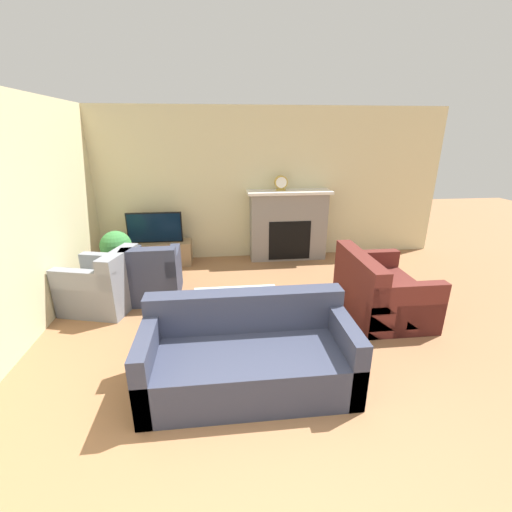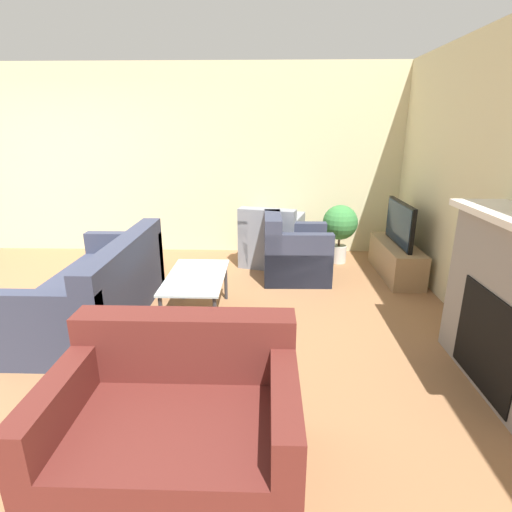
% 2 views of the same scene
% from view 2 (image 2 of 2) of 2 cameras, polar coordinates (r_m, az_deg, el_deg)
% --- Properties ---
extents(wall_back, '(7.83, 0.06, 2.70)m').
position_cam_2_polar(wall_back, '(4.07, 30.92, 8.59)').
color(wall_back, beige).
rests_on(wall_back, ground_plane).
extents(wall_left, '(0.06, 7.79, 2.70)m').
position_cam_2_polar(wall_left, '(6.02, -2.77, 13.32)').
color(wall_left, beige).
rests_on(wall_left, ground_plane).
extents(tv_stand, '(1.21, 0.39, 0.42)m').
position_cam_2_polar(tv_stand, '(5.44, 19.35, -0.46)').
color(tv_stand, '#997A56').
rests_on(tv_stand, ground_plane).
extents(tv, '(0.95, 0.06, 0.54)m').
position_cam_2_polar(tv, '(5.32, 19.85, 4.43)').
color(tv, black).
rests_on(tv, tv_stand).
extents(couch_sectional, '(1.91, 0.88, 0.82)m').
position_cam_2_polar(couch_sectional, '(4.23, -21.37, -4.76)').
color(couch_sectional, '#33384C').
rests_on(couch_sectional, ground_plane).
extents(couch_loveseat, '(0.91, 1.27, 0.82)m').
position_cam_2_polar(couch_loveseat, '(2.38, -11.05, -22.93)').
color(couch_loveseat, '#5B231E').
rests_on(couch_loveseat, ground_plane).
extents(armchair_by_window, '(1.01, 0.95, 0.82)m').
position_cam_2_polar(armchair_by_window, '(5.60, 2.30, 2.04)').
color(armchair_by_window, gray).
rests_on(armchair_by_window, ground_plane).
extents(armchair_accent, '(0.73, 0.82, 0.82)m').
position_cam_2_polar(armchair_accent, '(5.01, 5.36, 0.05)').
color(armchair_accent, '#33384C').
rests_on(armchair_accent, ground_plane).
extents(coffee_table, '(1.00, 0.56, 0.45)m').
position_cam_2_polar(coffee_table, '(3.97, -8.53, -3.42)').
color(coffee_table, '#333338').
rests_on(coffee_table, ground_plane).
extents(potted_plant, '(0.48, 0.48, 0.82)m').
position_cam_2_polar(potted_plant, '(5.67, 11.91, 4.27)').
color(potted_plant, beige).
rests_on(potted_plant, ground_plane).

